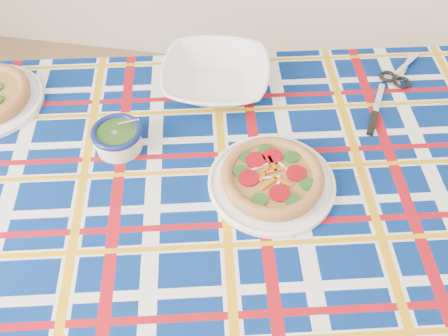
% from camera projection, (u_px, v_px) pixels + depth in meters
% --- Properties ---
extents(dining_table, '(1.74, 1.30, 0.73)m').
position_uv_depth(dining_table, '(190.00, 208.00, 1.20)').
color(dining_table, brown).
rests_on(dining_table, floor).
extents(tablecloth, '(1.78, 1.34, 0.10)m').
position_uv_depth(tablecloth, '(190.00, 202.00, 1.18)').
color(tablecloth, navy).
rests_on(tablecloth, dining_table).
extents(main_focaccia_plate, '(0.33, 0.33, 0.06)m').
position_uv_depth(main_focaccia_plate, '(272.00, 177.00, 1.12)').
color(main_focaccia_plate, olive).
rests_on(main_focaccia_plate, tablecloth).
extents(pesto_bowl, '(0.15, 0.15, 0.07)m').
position_uv_depth(pesto_bowl, '(117.00, 137.00, 1.19)').
color(pesto_bowl, '#18350E').
rests_on(pesto_bowl, tablecloth).
extents(serving_bowl, '(0.31, 0.31, 0.07)m').
position_uv_depth(serving_bowl, '(216.00, 77.00, 1.34)').
color(serving_bowl, white).
rests_on(serving_bowl, tablecloth).
extents(table_knife, '(0.06, 0.22, 0.01)m').
position_uv_depth(table_knife, '(378.00, 99.00, 1.33)').
color(table_knife, silver).
rests_on(table_knife, tablecloth).
extents(kitchen_scissors, '(0.17, 0.22, 0.02)m').
position_uv_depth(kitchen_scissors, '(406.00, 65.00, 1.41)').
color(kitchen_scissors, silver).
rests_on(kitchen_scissors, tablecloth).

